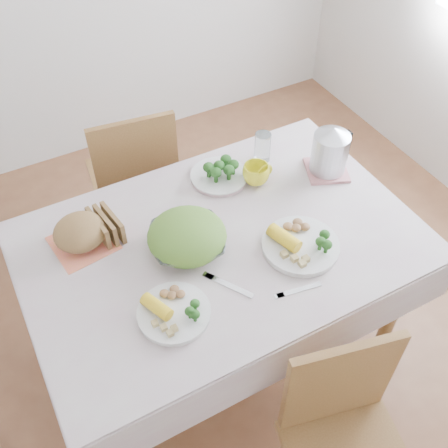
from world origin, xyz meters
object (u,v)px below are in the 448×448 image
dining_table (222,299)px  electric_kettle (330,149)px  dinner_plate_right (300,246)px  dinner_plate_left (174,313)px  yellow_mug (256,174)px  salad_bowl (187,241)px  chair_far (133,175)px

dining_table → electric_kettle: (0.59, 0.14, 0.51)m
dinner_plate_right → electric_kettle: (0.35, 0.31, 0.11)m
dinner_plate_left → dinner_plate_right: 0.55m
dinner_plate_right → yellow_mug: (0.04, 0.40, 0.03)m
dining_table → dinner_plate_right: 0.50m
dinner_plate_left → electric_kettle: electric_kettle is taller
salad_bowl → dinner_plate_right: (0.37, -0.20, -0.02)m
dining_table → yellow_mug: (0.28, 0.22, 0.43)m
salad_bowl → dinner_plate_left: salad_bowl is taller
electric_kettle → yellow_mug: bearing=170.2°
dining_table → salad_bowl: salad_bowl is taller
dining_table → salad_bowl: 0.44m
chair_far → dinner_plate_left: size_ratio=3.68×
chair_far → dinner_plate_left: chair_far is taller
chair_far → electric_kettle: electric_kettle is taller
dinner_plate_right → chair_far: bearing=106.6°
electric_kettle → dinner_plate_right: bearing=-132.2°
chair_far → dinner_plate_left: bearing=84.9°
dinner_plate_right → yellow_mug: size_ratio=2.58×
dining_table → dinner_plate_left: dinner_plate_left is taller
salad_bowl → electric_kettle: 0.74m
salad_bowl → dinner_plate_left: bearing=-124.5°
dinner_plate_right → electric_kettle: 0.48m
dinner_plate_left → electric_kettle: 0.97m
dining_table → electric_kettle: bearing=12.9°
dining_table → chair_far: size_ratio=1.51×
dinner_plate_left → dinner_plate_right: bearing=4.9°
salad_bowl → electric_kettle: (0.72, 0.11, 0.09)m
dinner_plate_left → dining_table: bearing=36.4°
dining_table → yellow_mug: yellow_mug is taller
dining_table → chair_far: bearing=94.5°
dinner_plate_right → electric_kettle: electric_kettle is taller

